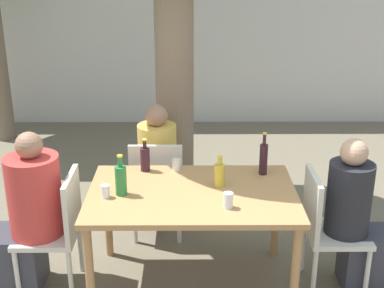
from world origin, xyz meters
The scene contains 16 objects.
ground_plane centered at (0.00, 0.00, 0.00)m, with size 30.00×30.00×0.00m, color #706651.
cafe_building_wall centered at (0.00, 3.98, 1.40)m, with size 10.00×0.08×2.80m.
dining_table_front centered at (0.00, 0.00, 0.70)m, with size 1.49×0.96×0.78m.
patio_chair_0 centered at (-0.98, 0.00, 0.51)m, with size 0.44×0.44×0.90m.
patio_chair_1 centered at (0.98, 0.00, 0.51)m, with size 0.44×0.44×0.90m.
patio_chair_2 centered at (-0.30, 0.71, 0.51)m, with size 0.44×0.44×0.90m.
person_seated_0 centered at (-1.20, 0.00, 0.56)m, with size 0.59×0.38×1.23m.
person_seated_1 centered at (1.21, 0.00, 0.52)m, with size 0.56×0.32×1.18m.
person_seated_2 centered at (-0.30, 0.95, 0.52)m, with size 0.33×0.57×1.17m.
wine_bottle_0 centered at (-0.36, 0.38, 0.88)m, with size 0.07×0.07×0.26m.
wine_bottle_1 centered at (0.54, 0.31, 0.91)m, with size 0.06×0.06×0.34m.
green_bottle_2 centered at (-0.50, -0.04, 0.89)m, with size 0.08×0.08×0.30m.
oil_cruet_3 centered at (0.20, 0.10, 0.87)m, with size 0.08×0.08×0.24m.
drinking_glass_0 centered at (0.24, -0.25, 0.83)m, with size 0.07×0.07×0.11m.
drinking_glass_1 centered at (-0.12, 0.39, 0.82)m, with size 0.06×0.06×0.09m.
drinking_glass_2 centered at (-0.60, -0.09, 0.83)m, with size 0.06×0.06×0.09m.
Camera 1 is at (-0.02, -3.43, 2.44)m, focal length 50.00 mm.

